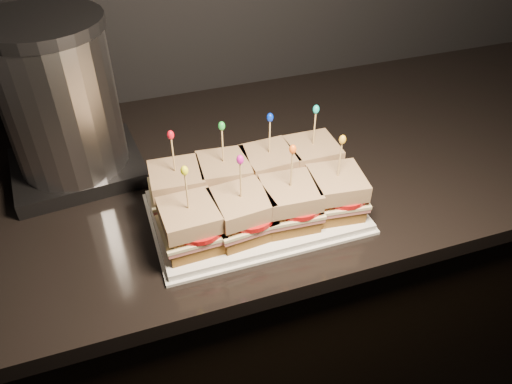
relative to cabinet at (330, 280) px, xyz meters
name	(u,v)px	position (x,y,z in m)	size (l,w,h in m)	color
cabinet	(330,280)	(0.00, 0.00, 0.00)	(2.12, 0.68, 0.88)	black
granite_slab	(348,148)	(0.00, 0.00, 0.46)	(2.16, 0.72, 0.03)	black
platter	(256,211)	(-0.28, -0.17, 0.48)	(0.37, 0.23, 0.02)	white
platter_rim	(256,214)	(-0.28, -0.17, 0.48)	(0.39, 0.24, 0.01)	white
sandwich_0_bread_bot	(179,200)	(-0.41, -0.12, 0.50)	(0.09, 0.09, 0.03)	#563411
sandwich_0_ham	(178,193)	(-0.41, -0.12, 0.52)	(0.10, 0.10, 0.01)	#B55E5A
sandwich_0_cheese	(178,190)	(-0.41, -0.12, 0.53)	(0.10, 0.10, 0.01)	beige
sandwich_0_tomato	(184,187)	(-0.40, -0.12, 0.54)	(0.09, 0.09, 0.01)	red
sandwich_0_bread_top	(176,178)	(-0.41, -0.12, 0.56)	(0.09, 0.09, 0.03)	#642B0D
sandwich_0_pick	(173,157)	(-0.41, -0.12, 0.60)	(0.00, 0.00, 0.09)	tan
sandwich_0_frill	(171,135)	(-0.41, -0.12, 0.65)	(0.01, 0.01, 0.02)	red
sandwich_1_bread_bot	(225,190)	(-0.33, -0.12, 0.50)	(0.09, 0.09, 0.03)	#563411
sandwich_1_ham	(225,183)	(-0.33, -0.12, 0.52)	(0.10, 0.10, 0.01)	#B55E5A
sandwich_1_cheese	(224,180)	(-0.33, -0.12, 0.53)	(0.10, 0.10, 0.01)	beige
sandwich_1_tomato	(231,178)	(-0.31, -0.12, 0.54)	(0.09, 0.09, 0.01)	red
sandwich_1_bread_top	(224,168)	(-0.33, -0.12, 0.56)	(0.09, 0.09, 0.03)	#642B0D
sandwich_1_pick	(223,148)	(-0.33, -0.12, 0.60)	(0.00, 0.00, 0.09)	tan
sandwich_1_frill	(222,126)	(-0.33, -0.12, 0.65)	(0.01, 0.01, 0.02)	green
sandwich_2_bread_bot	(269,181)	(-0.24, -0.12, 0.50)	(0.09, 0.09, 0.03)	#563411
sandwich_2_ham	(269,174)	(-0.24, -0.12, 0.52)	(0.10, 0.10, 0.01)	#B55E5A
sandwich_2_cheese	(269,171)	(-0.24, -0.12, 0.53)	(0.10, 0.10, 0.01)	beige
sandwich_2_tomato	(276,169)	(-0.23, -0.12, 0.54)	(0.09, 0.09, 0.01)	red
sandwich_2_bread_top	(269,159)	(-0.24, -0.12, 0.56)	(0.09, 0.09, 0.03)	#642B0D
sandwich_2_pick	(270,139)	(-0.24, -0.12, 0.60)	(0.00, 0.00, 0.09)	tan
sandwich_2_frill	(270,117)	(-0.24, -0.12, 0.65)	(0.01, 0.01, 0.02)	#0227D7
sandwich_3_bread_bot	(311,172)	(-0.15, -0.12, 0.50)	(0.09, 0.09, 0.03)	#563411
sandwich_3_ham	(311,165)	(-0.15, -0.12, 0.52)	(0.10, 0.10, 0.01)	#B55E5A
sandwich_3_cheese	(312,162)	(-0.15, -0.12, 0.53)	(0.10, 0.10, 0.01)	beige
sandwich_3_tomato	(319,160)	(-0.14, -0.12, 0.54)	(0.09, 0.09, 0.01)	red
sandwich_3_bread_top	(313,151)	(-0.15, -0.12, 0.56)	(0.09, 0.09, 0.03)	#642B0D
sandwich_3_pick	(314,130)	(-0.15, -0.12, 0.60)	(0.00, 0.00, 0.09)	tan
sandwich_3_frill	(316,109)	(-0.15, -0.12, 0.65)	(0.01, 0.01, 0.02)	#10C2B8
sandwich_4_bread_bot	(192,238)	(-0.41, -0.22, 0.50)	(0.09, 0.09, 0.03)	#563411
sandwich_4_ham	(191,231)	(-0.41, -0.22, 0.52)	(0.10, 0.10, 0.01)	#B55E5A
sandwich_4_cheese	(191,228)	(-0.41, -0.22, 0.53)	(0.10, 0.10, 0.01)	beige
sandwich_4_tomato	(198,225)	(-0.40, -0.23, 0.54)	(0.09, 0.09, 0.01)	red
sandwich_4_bread_top	(189,215)	(-0.41, -0.22, 0.56)	(0.09, 0.09, 0.03)	#642B0D
sandwich_4_pick	(187,194)	(-0.41, -0.22, 0.60)	(0.00, 0.00, 0.09)	tan
sandwich_4_frill	(184,171)	(-0.41, -0.22, 0.65)	(0.01, 0.01, 0.02)	#FAFC17
sandwich_5_bread_bot	(242,226)	(-0.33, -0.22, 0.50)	(0.09, 0.09, 0.03)	#563411
sandwich_5_ham	(242,219)	(-0.33, -0.22, 0.52)	(0.10, 0.10, 0.01)	#B55E5A
sandwich_5_cheese	(242,216)	(-0.33, -0.22, 0.53)	(0.10, 0.10, 0.01)	beige
sandwich_5_tomato	(249,214)	(-0.31, -0.23, 0.54)	(0.09, 0.09, 0.01)	red
sandwich_5_bread_top	(241,204)	(-0.33, -0.22, 0.56)	(0.09, 0.09, 0.03)	#642B0D
sandwich_5_pick	(241,182)	(-0.33, -0.22, 0.60)	(0.00, 0.00, 0.09)	tan
sandwich_5_frill	(240,160)	(-0.33, -0.22, 0.65)	(0.01, 0.01, 0.02)	#CB14A2
sandwich_6_bread_bot	(289,215)	(-0.24, -0.22, 0.50)	(0.09, 0.09, 0.03)	#563411
sandwich_6_ham	(289,208)	(-0.24, -0.22, 0.52)	(0.10, 0.10, 0.01)	#B55E5A
sandwich_6_cheese	(290,205)	(-0.24, -0.22, 0.53)	(0.10, 0.10, 0.01)	beige
sandwich_6_tomato	(297,203)	(-0.23, -0.23, 0.54)	(0.09, 0.09, 0.01)	red
sandwich_6_bread_top	(290,193)	(-0.24, -0.22, 0.56)	(0.09, 0.09, 0.03)	#642B0D
sandwich_6_pick	(292,172)	(-0.24, -0.22, 0.60)	(0.00, 0.00, 0.09)	tan
sandwich_6_frill	(293,149)	(-0.24, -0.22, 0.65)	(0.01, 0.01, 0.02)	orange
sandwich_7_bread_bot	(334,205)	(-0.15, -0.22, 0.50)	(0.09, 0.09, 0.03)	#563411
sandwich_7_ham	(335,198)	(-0.15, -0.22, 0.52)	(0.10, 0.10, 0.01)	#B55E5A
sandwich_7_cheese	(335,195)	(-0.15, -0.22, 0.53)	(0.10, 0.10, 0.01)	beige
sandwich_7_tomato	(343,192)	(-0.14, -0.23, 0.54)	(0.09, 0.09, 0.01)	red
sandwich_7_bread_top	(337,183)	(-0.15, -0.22, 0.56)	(0.09, 0.09, 0.03)	#642B0D
sandwich_7_pick	(340,162)	(-0.15, -0.22, 0.60)	(0.00, 0.00, 0.09)	tan
sandwich_7_frill	(343,140)	(-0.15, -0.22, 0.65)	(0.01, 0.01, 0.02)	gold
appliance_base	(78,167)	(-0.59, 0.07, 0.49)	(0.25, 0.21, 0.03)	#262628
appliance_body	(60,101)	(-0.59, 0.07, 0.64)	(0.21, 0.21, 0.27)	silver
appliance_lid	(38,24)	(-0.59, 0.07, 0.79)	(0.22, 0.22, 0.02)	#262628
appliance	(61,104)	(-0.59, 0.07, 0.64)	(0.25, 0.21, 0.33)	silver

